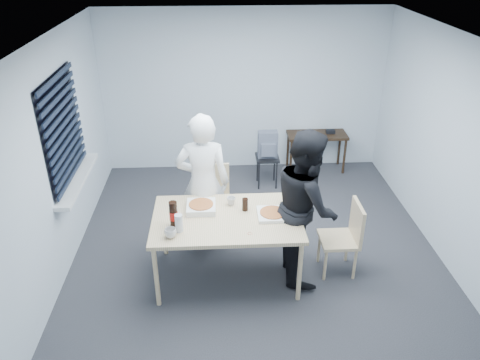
{
  "coord_description": "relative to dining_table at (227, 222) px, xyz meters",
  "views": [
    {
      "loc": [
        -0.47,
        -4.73,
        3.54
      ],
      "look_at": [
        -0.2,
        0.1,
        0.98
      ],
      "focal_mm": 35.0,
      "sensor_mm": 36.0,
      "label": 1
    }
  ],
  "objects": [
    {
      "name": "room",
      "position": [
        -1.83,
        0.81,
        0.71
      ],
      "size": [
        5.0,
        5.0,
        5.0
      ],
      "color": "#2A292E",
      "rests_on": "ground"
    },
    {
      "name": "dining_table",
      "position": [
        0.0,
        0.0,
        0.0
      ],
      "size": [
        1.63,
        1.03,
        0.79
      ],
      "color": "beige",
      "rests_on": "ground"
    },
    {
      "name": "chair_far",
      "position": [
        -0.14,
        1.04,
        -0.22
      ],
      "size": [
        0.42,
        0.42,
        0.89
      ],
      "color": "beige",
      "rests_on": "ground"
    },
    {
      "name": "chair_right",
      "position": [
        1.36,
        0.02,
        -0.22
      ],
      "size": [
        0.42,
        0.42,
        0.89
      ],
      "color": "beige",
      "rests_on": "ground"
    },
    {
      "name": "person_white",
      "position": [
        -0.26,
        0.62,
        0.15
      ],
      "size": [
        0.65,
        0.42,
        1.77
      ],
      "primitive_type": "imported",
      "rotation": [
        0.0,
        0.0,
        3.14
      ],
      "color": "white",
      "rests_on": "ground"
    },
    {
      "name": "person_black",
      "position": [
        0.87,
        0.05,
        0.15
      ],
      "size": [
        0.47,
        0.86,
        1.77
      ],
      "primitive_type": "imported",
      "rotation": [
        0.0,
        0.0,
        1.57
      ],
      "color": "black",
      "rests_on": "ground"
    },
    {
      "name": "side_table",
      "position": [
        1.56,
        2.69,
        -0.17
      ],
      "size": [
        0.96,
        0.43,
        0.64
      ],
      "color": "black",
      "rests_on": "ground"
    },
    {
      "name": "stool",
      "position": [
        0.69,
        2.18,
        -0.35
      ],
      "size": [
        0.35,
        0.35,
        0.49
      ],
      "color": "black",
      "rests_on": "ground"
    },
    {
      "name": "backpack",
      "position": [
        0.69,
        2.17,
        -0.04
      ],
      "size": [
        0.3,
        0.22,
        0.41
      ],
      "rotation": [
        0.0,
        0.0,
        0.03
      ],
      "color": "slate",
      "rests_on": "stool"
    },
    {
      "name": "pizza_box_a",
      "position": [
        -0.28,
        0.18,
        0.1
      ],
      "size": [
        0.32,
        0.32,
        0.08
      ],
      "rotation": [
        0.0,
        0.0,
        0.25
      ],
      "color": "white",
      "rests_on": "dining_table"
    },
    {
      "name": "pizza_box_b",
      "position": [
        0.5,
        0.01,
        0.08
      ],
      "size": [
        0.33,
        0.33,
        0.05
      ],
      "rotation": [
        0.0,
        0.0,
        -0.21
      ],
      "color": "white",
      "rests_on": "dining_table"
    },
    {
      "name": "mug_a",
      "position": [
        -0.58,
        -0.34,
        0.11
      ],
      "size": [
        0.17,
        0.17,
        0.1
      ],
      "primitive_type": "imported",
      "rotation": [
        0.0,
        0.0,
        0.52
      ],
      "color": "silver",
      "rests_on": "dining_table"
    },
    {
      "name": "mug_b",
      "position": [
        0.06,
        0.27,
        0.11
      ],
      "size": [
        0.1,
        0.1,
        0.09
      ],
      "primitive_type": "imported",
      "color": "silver",
      "rests_on": "dining_table"
    },
    {
      "name": "cola_glass",
      "position": [
        0.21,
        0.14,
        0.13
      ],
      "size": [
        0.07,
        0.07,
        0.15
      ],
      "primitive_type": "cylinder",
      "rotation": [
        0.0,
        0.0,
        0.11
      ],
      "color": "black",
      "rests_on": "dining_table"
    },
    {
      "name": "soda_bottle",
      "position": [
        -0.56,
        -0.13,
        0.2
      ],
      "size": [
        0.09,
        0.09,
        0.29
      ],
      "rotation": [
        0.0,
        0.0,
        -0.26
      ],
      "color": "black",
      "rests_on": "dining_table"
    },
    {
      "name": "plastic_cups",
      "position": [
        -0.5,
        -0.24,
        0.16
      ],
      "size": [
        0.11,
        0.11,
        0.2
      ],
      "primitive_type": "cylinder",
      "rotation": [
        0.0,
        0.0,
        -0.42
      ],
      "color": "silver",
      "rests_on": "dining_table"
    },
    {
      "name": "rubber_band",
      "position": [
        0.23,
        -0.33,
        0.06
      ],
      "size": [
        0.06,
        0.06,
        0.0
      ],
      "primitive_type": "torus",
      "rotation": [
        0.0,
        0.0,
        -0.35
      ],
      "color": "red",
      "rests_on": "dining_table"
    },
    {
      "name": "papers",
      "position": [
        1.41,
        2.69,
        -0.09
      ],
      "size": [
        0.24,
        0.31,
        0.0
      ],
      "primitive_type": "cube",
      "rotation": [
        0.0,
        0.0,
        -0.14
      ],
      "color": "white",
      "rests_on": "side_table"
    },
    {
      "name": "black_box",
      "position": [
        1.78,
        2.71,
        -0.06
      ],
      "size": [
        0.15,
        0.12,
        0.06
      ],
      "primitive_type": "cube",
      "rotation": [
        0.0,
        0.0,
        -0.18
      ],
      "color": "black",
      "rests_on": "side_table"
    }
  ]
}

